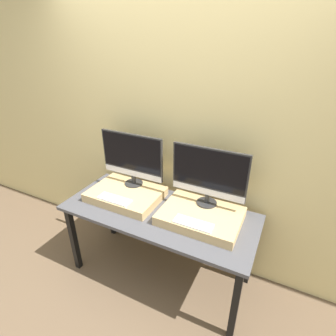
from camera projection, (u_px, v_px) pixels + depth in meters
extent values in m
plane|color=brown|center=(141.00, 302.00, 2.27)|extent=(12.00, 12.00, 0.00)
cube|color=#DBC684|center=(180.00, 134.00, 2.29)|extent=(8.00, 0.04, 2.60)
cube|color=#47474C|center=(159.00, 212.00, 2.22)|extent=(1.65, 0.69, 0.03)
cube|color=black|center=(74.00, 239.00, 2.47)|extent=(0.05, 0.05, 0.71)
cube|color=black|center=(235.00, 306.00, 1.86)|extent=(0.05, 0.05, 0.71)
cube|color=black|center=(111.00, 207.00, 2.92)|extent=(0.05, 0.05, 0.71)
cube|color=black|center=(251.00, 252.00, 2.31)|extent=(0.05, 0.05, 0.71)
cube|color=tan|center=(126.00, 194.00, 2.38)|extent=(0.63, 0.46, 0.08)
cylinder|color=#282828|center=(134.00, 183.00, 2.46)|extent=(0.17, 0.17, 0.01)
cylinder|color=#282828|center=(134.00, 179.00, 2.44)|extent=(0.04, 0.04, 0.08)
cube|color=#282828|center=(132.00, 155.00, 2.33)|extent=(0.61, 0.02, 0.41)
cube|color=black|center=(131.00, 153.00, 2.31)|extent=(0.59, 0.00, 0.32)
cube|color=silver|center=(132.00, 173.00, 2.40)|extent=(0.60, 0.00, 0.06)
cube|color=silver|center=(114.00, 199.00, 2.22)|extent=(0.30, 0.11, 0.01)
cube|color=#B2B2B7|center=(114.00, 198.00, 2.22)|extent=(0.28, 0.09, 0.00)
cube|color=tan|center=(201.00, 216.00, 2.09)|extent=(0.63, 0.46, 0.08)
cylinder|color=#282828|center=(207.00, 203.00, 2.18)|extent=(0.17, 0.17, 0.01)
cylinder|color=#282828|center=(207.00, 198.00, 2.16)|extent=(0.04, 0.04, 0.08)
cube|color=#282828|center=(209.00, 172.00, 2.05)|extent=(0.61, 0.02, 0.41)
cube|color=black|center=(209.00, 169.00, 2.02)|extent=(0.59, 0.00, 0.32)
cube|color=silver|center=(207.00, 192.00, 2.11)|extent=(0.60, 0.00, 0.06)
cube|color=silver|center=(193.00, 223.00, 1.94)|extent=(0.30, 0.11, 0.01)
cube|color=#B2B2B7|center=(193.00, 223.00, 1.93)|extent=(0.28, 0.09, 0.00)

